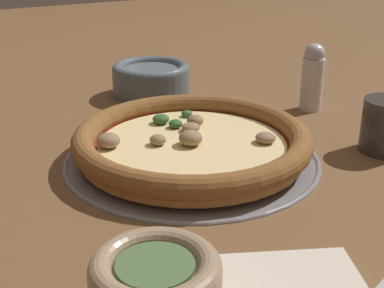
{
  "coord_description": "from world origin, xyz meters",
  "views": [
    {
      "loc": [
        -0.32,
        -0.58,
        0.3
      ],
      "look_at": [
        0.0,
        0.0,
        0.02
      ],
      "focal_mm": 50.0,
      "sensor_mm": 36.0,
      "label": 1
    }
  ],
  "objects": [
    {
      "name": "pizza",
      "position": [
        -0.0,
        0.0,
        0.03
      ],
      "size": [
        0.32,
        0.32,
        0.04
      ],
      "color": "#BC7F42",
      "rests_on": "pizza_tray"
    },
    {
      "name": "ground_plane",
      "position": [
        0.0,
        0.0,
        0.0
      ],
      "size": [
        3.0,
        3.0,
        0.0
      ],
      "primitive_type": "plane",
      "color": "brown"
    },
    {
      "name": "bowl_far",
      "position": [
        -0.18,
        -0.27,
        0.03
      ],
      "size": [
        0.1,
        0.1,
        0.06
      ],
      "color": "#9E8466",
      "rests_on": "ground_plane"
    },
    {
      "name": "pizza_tray",
      "position": [
        0.0,
        0.0,
        0.0
      ],
      "size": [
        0.35,
        0.35,
        0.01
      ],
      "color": "gray",
      "rests_on": "ground_plane"
    },
    {
      "name": "pepper_shaker",
      "position": [
        0.28,
        0.09,
        0.06
      ],
      "size": [
        0.04,
        0.04,
        0.11
      ],
      "color": "silver",
      "rests_on": "ground_plane"
    },
    {
      "name": "bowl_near",
      "position": [
        0.07,
        0.29,
        0.03
      ],
      "size": [
        0.14,
        0.14,
        0.06
      ],
      "color": "slate",
      "rests_on": "ground_plane"
    }
  ]
}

